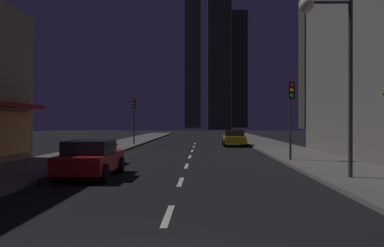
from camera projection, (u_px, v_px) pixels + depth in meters
The scene contains 13 objects.
ground_plane at pixel (194, 145), 37.98m from camera, with size 78.00×136.00×0.10m, color black.
sidewalk_right at pixel (268, 144), 37.79m from camera, with size 4.00×76.00×0.15m, color #605E59.
sidewalk_left at pixel (121, 144), 38.17m from camera, with size 4.00×76.00×0.15m, color #605E59.
lane_marking_center at pixel (188, 161), 22.19m from camera, with size 0.16×38.60×0.01m.
skyscraper_distant_tall at pixel (193, 41), 157.67m from camera, with size 6.09×8.91×68.83m, color #524E3E.
skyscraper_distant_short at pixel (239, 70), 161.97m from camera, with size 6.47×5.36×47.03m, color #343127.
skyscraper_distant_slender at pixel (314, 39), 136.76m from camera, with size 8.59×8.70×61.53m, color #4D493A.
car_parked_near at pixel (91, 158), 15.65m from camera, with size 1.98×4.24×1.45m.
car_parked_far at pixel (234, 138), 35.80m from camera, with size 1.98×4.24×1.45m.
fire_hydrant_far_left at pixel (115, 145), 30.52m from camera, with size 0.42×0.30×0.65m.
traffic_light_near_right at pixel (291, 103), 21.26m from camera, with size 0.32×0.48×4.20m.
traffic_light_far_left at pixel (134, 111), 36.38m from camera, with size 0.32×0.48×4.20m.
street_lamp_right at pixel (328, 43), 14.60m from camera, with size 1.96×0.56×6.58m.
Camera 1 is at (0.80, -5.97, 2.16)m, focal length 37.40 mm.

